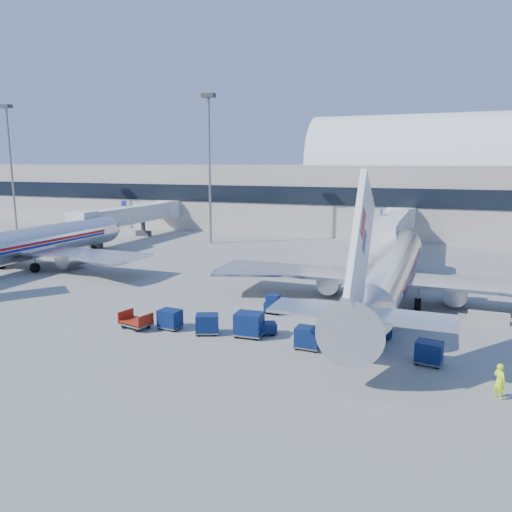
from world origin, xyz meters
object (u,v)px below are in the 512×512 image
at_px(ramp_worker, 499,381).
at_px(cart_open_red, 136,323).
at_px(cart_train_c, 170,319).
at_px(cart_solo_far, 429,352).
at_px(airliner_main, 389,273).
at_px(mast_far_west, 10,150).
at_px(tug_left, 275,303).
at_px(cart_train_a, 249,324).
at_px(jetbridge_near, 394,226).
at_px(barrier_near, 488,318).
at_px(mast_west, 209,147).
at_px(tug_lead, 260,326).
at_px(jetbridge_mid, 135,214).
at_px(tug_right, 376,328).
at_px(cart_solo_near, 308,337).
at_px(cart_train_b, 207,324).
at_px(airliner_mid, 23,245).

bearing_deg(ramp_worker, cart_open_red, 37.48).
xyz_separation_m(cart_train_c, cart_solo_far, (18.57, -0.08, -0.01)).
distance_m(airliner_main, mast_far_west, 75.44).
bearing_deg(tug_left, cart_train_a, -174.21).
bearing_deg(jetbridge_near, cart_solo_far, -80.75).
bearing_deg(barrier_near, airliner_main, 162.61).
relative_size(jetbridge_near, cart_train_a, 13.12).
bearing_deg(ramp_worker, cart_train_a, 29.46).
relative_size(airliner_main, cart_train_c, 20.59).
distance_m(mast_west, barrier_near, 49.33).
relative_size(airliner_main, tug_left, 14.86).
relative_size(mast_far_west, tug_left, 9.01).
distance_m(mast_west, tug_lead, 45.35).
bearing_deg(cart_train_a, jetbridge_mid, 130.58).
height_order(tug_right, tug_left, tug_left).
height_order(jetbridge_near, tug_lead, jetbridge_near).
relative_size(mast_west, ramp_worker, 11.49).
bearing_deg(cart_solo_far, ramp_worker, -35.79).
bearing_deg(tug_right, tug_left, -156.46).
relative_size(airliner_main, mast_west, 1.65).
relative_size(mast_west, cart_open_red, 8.78).
bearing_deg(tug_lead, jetbridge_near, 53.34).
height_order(cart_train_a, ramp_worker, ramp_worker).
height_order(mast_west, cart_open_red, mast_west).
bearing_deg(cart_solo_near, cart_train_b, 179.86).
relative_size(cart_solo_far, ramp_worker, 0.93).
height_order(jetbridge_mid, cart_open_red, jetbridge_mid).
xyz_separation_m(barrier_near, tug_left, (-16.63, -3.10, 0.27)).
xyz_separation_m(mast_far_west, cart_solo_far, (73.96, -38.26, -14.01)).
relative_size(cart_train_a, cart_train_c, 1.16).
xyz_separation_m(tug_left, cart_train_a, (0.26, -6.54, 0.23)).
relative_size(barrier_near, tug_right, 1.29).
bearing_deg(cart_train_a, cart_solo_far, -5.46).
height_order(barrier_near, cart_train_a, cart_train_a).
height_order(tug_right, cart_open_red, tug_right).
distance_m(airliner_mid, cart_solo_far, 47.75).
bearing_deg(jetbridge_mid, mast_far_west, -178.19).
xyz_separation_m(tug_left, cart_solo_far, (12.59, -7.16, 0.06)).
relative_size(jetbridge_mid, cart_solo_far, 15.09).
bearing_deg(cart_train_c, cart_train_b, 5.23).
bearing_deg(barrier_near, cart_open_red, -156.38).
bearing_deg(airliner_mid, cart_solo_near, -18.69).
xyz_separation_m(airliner_mid, jetbridge_near, (39.60, 26.30, 1.00)).
xyz_separation_m(cart_train_b, ramp_worker, (19.09, -3.55, 0.18)).
height_order(airliner_mid, cart_train_a, airliner_mid).
bearing_deg(barrier_near, cart_train_b, -152.27).
relative_size(jetbridge_mid, cart_solo_near, 15.76).
relative_size(cart_solo_far, cart_open_red, 0.71).
relative_size(tug_right, cart_solo_far, 1.27).
bearing_deg(mast_far_west, cart_open_red, -36.38).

